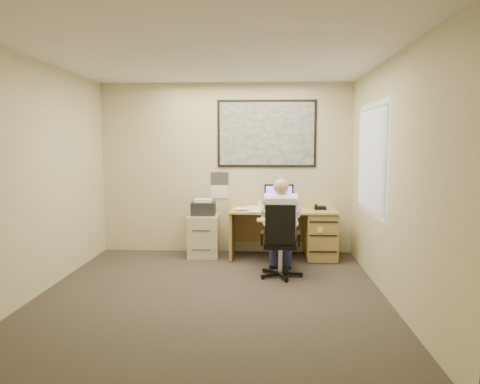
{
  "coord_description": "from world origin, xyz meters",
  "views": [
    {
      "loc": [
        0.6,
        -5.2,
        1.75
      ],
      "look_at": [
        0.27,
        1.3,
        1.07
      ],
      "focal_mm": 35.0,
      "sensor_mm": 36.0,
      "label": 1
    }
  ],
  "objects_px": {
    "desk": "(304,229)",
    "office_chair": "(281,256)",
    "person": "(281,228)",
    "filing_cabinet": "(204,232)"
  },
  "relations": [
    {
      "from": "desk",
      "to": "office_chair",
      "type": "xyz_separation_m",
      "value": [
        -0.4,
        -1.1,
        -0.15
      ]
    },
    {
      "from": "desk",
      "to": "filing_cabinet",
      "type": "distance_m",
      "value": 1.55
    },
    {
      "from": "person",
      "to": "filing_cabinet",
      "type": "bearing_deg",
      "value": 139.67
    },
    {
      "from": "office_chair",
      "to": "person",
      "type": "height_order",
      "value": "person"
    },
    {
      "from": "office_chair",
      "to": "person",
      "type": "distance_m",
      "value": 0.37
    },
    {
      "from": "filing_cabinet",
      "to": "office_chair",
      "type": "distance_m",
      "value": 1.61
    },
    {
      "from": "desk",
      "to": "person",
      "type": "height_order",
      "value": "person"
    },
    {
      "from": "person",
      "to": "desk",
      "type": "bearing_deg",
      "value": 70.51
    },
    {
      "from": "desk",
      "to": "filing_cabinet",
      "type": "relative_size",
      "value": 1.78
    },
    {
      "from": "desk",
      "to": "filing_cabinet",
      "type": "bearing_deg",
      "value": 178.97
    }
  ]
}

